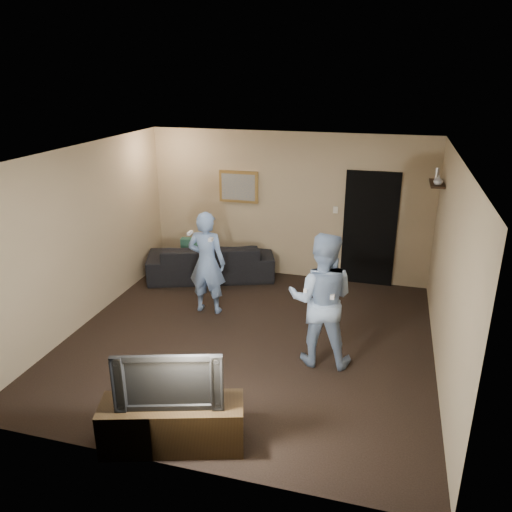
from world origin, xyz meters
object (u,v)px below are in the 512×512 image
(television, at_px, (169,377))
(sofa, at_px, (211,260))
(tv_console, at_px, (173,424))
(wii_player_left, at_px, (207,263))
(wii_player_right, at_px, (321,300))

(television, bearing_deg, sofa, 88.22)
(tv_console, relative_size, wii_player_left, 0.87)
(sofa, distance_m, tv_console, 4.37)
(sofa, xyz_separation_m, television, (1.15, -4.21, 0.47))
(sofa, relative_size, wii_player_left, 1.39)
(sofa, height_order, television, television)
(sofa, bearing_deg, tv_console, 85.11)
(television, bearing_deg, wii_player_left, 86.85)
(tv_console, distance_m, wii_player_left, 3.07)
(wii_player_right, bearing_deg, tv_console, -120.91)
(television, height_order, wii_player_right, wii_player_right)
(tv_console, height_order, television, television)
(wii_player_right, bearing_deg, television, -120.91)
(wii_player_right, bearing_deg, sofa, 135.74)
(sofa, bearing_deg, wii_player_left, 88.16)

